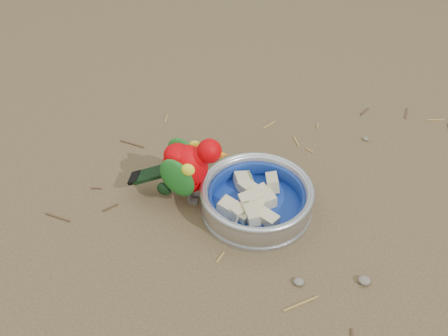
# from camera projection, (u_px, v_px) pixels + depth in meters

# --- Properties ---
(ground) EXTENTS (60.00, 60.00, 0.00)m
(ground) POSITION_uv_depth(u_px,v_px,m) (262.00, 221.00, 0.97)
(ground) COLOR brown
(food_bowl) EXTENTS (0.22, 0.22, 0.02)m
(food_bowl) POSITION_uv_depth(u_px,v_px,m) (256.00, 208.00, 0.99)
(food_bowl) COLOR #B2B2BA
(food_bowl) RESTS_ON ground
(bowl_wall) EXTENTS (0.22, 0.22, 0.04)m
(bowl_wall) POSITION_uv_depth(u_px,v_px,m) (257.00, 197.00, 0.97)
(bowl_wall) COLOR #B2B2BA
(bowl_wall) RESTS_ON food_bowl
(fruit_wedges) EXTENTS (0.13, 0.13, 0.03)m
(fruit_wedges) POSITION_uv_depth(u_px,v_px,m) (257.00, 199.00, 0.97)
(fruit_wedges) COLOR beige
(fruit_wedges) RESTS_ON food_bowl
(lory_parrot) EXTENTS (0.19, 0.10, 0.15)m
(lory_parrot) POSITION_uv_depth(u_px,v_px,m) (187.00, 171.00, 0.97)
(lory_parrot) COLOR #CD0005
(lory_parrot) RESTS_ON ground
(ground_debris) EXTENTS (0.90, 0.80, 0.01)m
(ground_debris) POSITION_uv_depth(u_px,v_px,m) (261.00, 214.00, 0.98)
(ground_debris) COLOR #A47E40
(ground_debris) RESTS_ON ground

